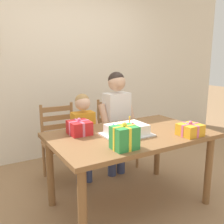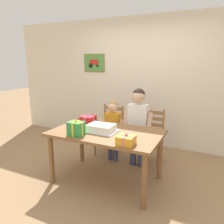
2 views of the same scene
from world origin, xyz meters
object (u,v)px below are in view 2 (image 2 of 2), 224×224
Objects in this scene: gift_box_red_large at (76,129)px; chair_left at (110,130)px; gift_box_beside_cake at (126,140)px; dining_table at (106,138)px; chair_right at (150,136)px; gift_box_corner_small at (88,120)px; child_older at (138,120)px; birthday_cake at (101,128)px; child_younger at (113,125)px.

chair_left is at bearing 94.83° from gift_box_red_large.
gift_box_beside_cake is (0.72, -0.02, -0.04)m from gift_box_red_large.
dining_table is 1.67× the size of chair_right.
gift_box_red_large is 0.72m from gift_box_beside_cake.
chair_left is (-0.10, 1.22, -0.39)m from gift_box_red_large.
gift_box_red_large reaches higher than chair_right.
chair_right is (0.78, -0.00, 0.00)m from chair_left.
child_older reaches higher than gift_box_corner_small.
child_older is at bearing 65.55° from birthday_cake.
gift_box_corner_small is at bearing 147.19° from gift_box_beside_cake.
chair_right is at bearing 59.88° from child_older.
gift_box_red_large reaches higher than dining_table.
birthday_cake is 1.98× the size of gift_box_red_large.
child_older reaches higher than chair_left.
gift_box_corner_small is 0.77m from chair_left.
dining_table is 3.50× the size of birthday_cake.
child_older reaches higher than child_younger.
child_younger is at bearing 85.40° from gift_box_red_large.
chair_right is 0.67m from child_younger.
dining_table is 0.51m from gift_box_corner_small.
gift_box_beside_cake is at bearing -87.76° from chair_right.
gift_box_beside_cake is 0.97× the size of gift_box_corner_small.
gift_box_beside_cake is 1.19m from child_younger.
chair_left is at bearing 126.05° from child_younger.
dining_table is at bearing -72.29° from child_younger.
gift_box_corner_small is 0.16× the size of child_older.
gift_box_beside_cake is 1.01m from child_older.
gift_box_beside_cake is at bearing -1.30° from gift_box_red_large.
child_younger is (-0.64, 0.99, -0.16)m from gift_box_beside_cake.
birthday_cake is 2.07× the size of gift_box_corner_small.
gift_box_corner_small is 0.20× the size of child_younger.
birthday_cake is 0.48× the size of chair_right.
birthday_cake is 1.09m from chair_right.
chair_left is 0.76m from child_older.
gift_box_corner_small reaches higher than dining_table.
birthday_cake is 0.45m from gift_box_corner_small.
chair_left is (-0.32, 0.93, -0.34)m from birthday_cake.
gift_box_red_large is 0.24× the size of chair_right.
gift_box_beside_cake is at bearing -32.81° from gift_box_corner_small.
chair_right is at bearing 63.97° from birthday_cake.
chair_left is 1.00× the size of chair_right.
child_younger is (0.08, 0.97, -0.20)m from gift_box_red_large.
dining_table is at bearing 141.97° from gift_box_beside_cake.
gift_box_red_large reaches higher than gift_box_corner_small.
chair_left is 0.36m from child_younger.
gift_box_corner_small is at bearing 153.11° from dining_table.
gift_box_red_large is 1.00m from child_younger.
child_older is at bearing 61.48° from gift_box_red_large.
dining_table is 7.43× the size of gift_box_beside_cake.
dining_table is at bearing -66.59° from chair_left.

